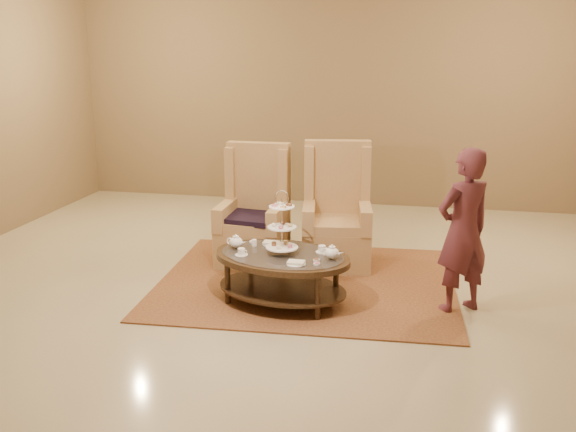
% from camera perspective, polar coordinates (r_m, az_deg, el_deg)
% --- Properties ---
extents(ground, '(8.00, 8.00, 0.00)m').
position_cam_1_polar(ground, '(6.32, -0.81, -7.33)').
color(ground, '#C1B48F').
rests_on(ground, ground).
extents(ceiling, '(8.00, 8.00, 0.02)m').
position_cam_1_polar(ceiling, '(6.32, -0.81, -7.33)').
color(ceiling, beige).
rests_on(ceiling, ground).
extents(wall_back, '(8.00, 0.04, 3.50)m').
position_cam_1_polar(wall_back, '(9.80, 4.31, 11.21)').
color(wall_back, olive).
rests_on(wall_back, ground).
extents(rug, '(3.14, 2.66, 0.02)m').
position_cam_1_polar(rug, '(6.71, 1.65, -5.87)').
color(rug, olive).
rests_on(rug, ground).
extents(tea_table, '(1.49, 1.18, 1.11)m').
position_cam_1_polar(tea_table, '(6.07, -0.54, -4.21)').
color(tea_table, black).
rests_on(tea_table, ground).
extents(armchair_left, '(0.72, 0.74, 1.33)m').
position_cam_1_polar(armchair_left, '(7.24, -2.99, -0.61)').
color(armchair_left, tan).
rests_on(armchair_left, ground).
extents(armchair_right, '(0.84, 0.86, 1.37)m').
position_cam_1_polar(armchair_right, '(7.19, 4.33, -0.69)').
color(armchair_right, tan).
rests_on(armchair_right, ground).
extents(person, '(0.67, 0.63, 1.53)m').
position_cam_1_polar(person, '(6.01, 15.30, -1.31)').
color(person, '#57252D').
rests_on(person, ground).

